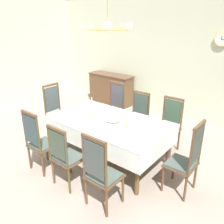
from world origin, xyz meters
The scene contains 23 objects.
ground centered at (0.00, 0.00, -0.02)m, with size 8.22×5.90×0.04m, color gray.
back_wall centered at (0.00, 2.99, 1.52)m, with size 8.22×0.08×3.03m, color beige.
dining_table centered at (0.00, 0.17, 0.71)m, with size 2.14×1.20×0.78m.
tablecloth centered at (0.00, 0.17, 0.70)m, with size 2.16×1.22×0.33m.
chair_south_a centered at (-0.68, -0.84, 0.57)m, with size 0.44×0.42×1.12m.
chair_north_a centered at (-0.68, 1.18, 0.58)m, with size 0.44×0.42×1.15m.
chair_south_b centered at (-0.02, -0.83, 0.54)m, with size 0.44×0.42×1.05m.
chair_north_b centered at (-0.02, 1.18, 0.54)m, with size 0.44×0.42×1.05m.
chair_south_c centered at (0.71, -0.84, 0.57)m, with size 0.44×0.42×1.14m.
chair_north_c centered at (0.71, 1.18, 0.55)m, with size 0.44×0.42×1.08m.
chair_head_west centered at (-1.48, 0.17, 0.59)m, with size 0.42×0.44×1.19m.
chair_head_east centered at (1.48, 0.17, 0.58)m, with size 0.42×0.44×1.18m.
soup_tureen centered at (0.12, 0.17, 0.89)m, with size 0.28×0.28×0.23m.
candlestick_west centered at (-0.40, 0.17, 0.92)m, with size 0.07×0.07×0.35m.
candlestick_east centered at (0.40, 0.17, 0.91)m, with size 0.07×0.07×0.33m.
bowl_near_left centered at (-0.02, 0.62, 0.80)m, with size 0.15×0.15×0.03m.
bowl_near_right centered at (0.53, 0.67, 0.81)m, with size 0.18×0.18×0.04m.
bowl_far_left centered at (-0.60, -0.28, 0.80)m, with size 0.20×0.20×0.04m.
spoon_primary centered at (-0.13, 0.64, 0.79)m, with size 0.06×0.17×0.01m.
spoon_secondary centered at (0.65, 0.69, 0.79)m, with size 0.03×0.18×0.01m.
sideboard centered at (-1.98, 2.67, 0.45)m, with size 1.44×0.48×0.90m.
mounted_clock centered at (0.98, 2.92, 2.06)m, with size 0.32×0.06×0.32m.
chandelier centered at (0.00, 0.17, 2.35)m, with size 0.77×0.77×0.66m.
Camera 1 is at (2.49, -2.80, 2.50)m, focal length 37.88 mm.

